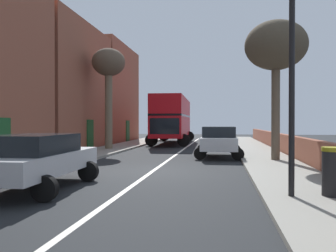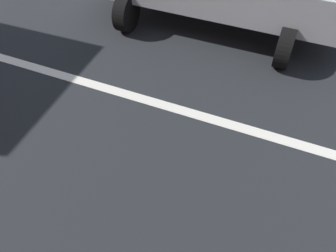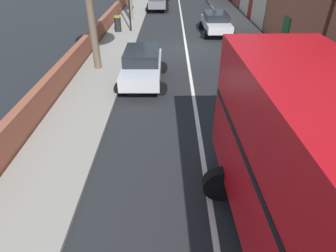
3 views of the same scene
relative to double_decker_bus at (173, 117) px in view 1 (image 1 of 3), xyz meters
The scene contains 12 objects.
ground_plane 17.37m from the double_decker_bus, 84.33° to the right, with size 84.00×84.00×0.00m, color black.
road_centre_line 17.37m from the double_decker_bus, 84.33° to the right, with size 0.16×54.00×0.01m, color silver.
sidewalk_left 17.57m from the double_decker_bus, 100.58° to the right, with size 2.60×60.00×0.12m, color gray.
sidewalk_right 18.50m from the double_decker_bus, 68.93° to the right, with size 2.60×60.00×0.12m, color gray.
boundary_wall_right 19.05m from the double_decker_bus, 64.55° to the right, with size 0.36×54.00×1.18m, color brown.
double_decker_bus is the anchor object (origin of this frame).
parked_car_silver_left_1 21.26m from the double_decker_bus, 92.16° to the right, with size 2.60×4.63×1.56m.
parked_car_silver_right_3 12.39m from the double_decker_bus, 70.05° to the right, with size 2.54×4.35×1.68m.
street_tree_left_2 9.20m from the double_decker_bus, 112.26° to the right, with size 2.26×2.26×6.83m.
street_tree_right_3 15.32m from the double_decker_bus, 62.65° to the right, with size 2.93×2.93×6.62m.
lamppost_right 22.36m from the double_decker_bus, 74.40° to the right, with size 0.32×0.32×6.31m.
litter_bin_right 22.51m from the double_decker_bus, 71.83° to the right, with size 0.55×0.55×1.18m.
Camera 1 is at (2.62, -12.79, 1.89)m, focal length 35.86 mm.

